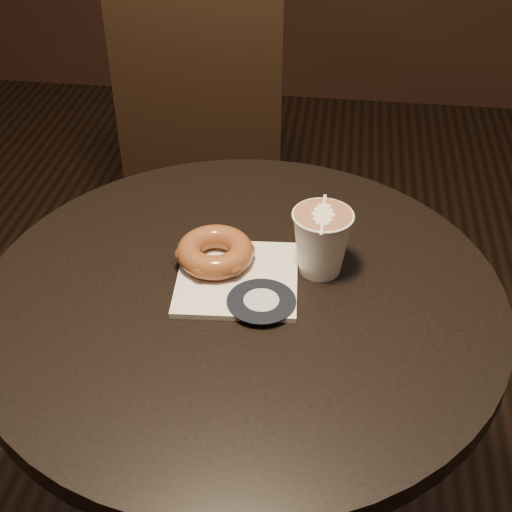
% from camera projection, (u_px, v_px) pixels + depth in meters
% --- Properties ---
extents(cafe_table, '(0.70, 0.70, 0.75)m').
position_uv_depth(cafe_table, '(243.00, 392.00, 1.07)').
color(cafe_table, black).
rests_on(cafe_table, ground).
extents(chair, '(0.40, 0.40, 0.93)m').
position_uv_depth(chair, '(198.00, 182.00, 1.61)').
color(chair, black).
rests_on(chair, ground).
extents(pastry_bag, '(0.17, 0.17, 0.01)m').
position_uv_depth(pastry_bag, '(237.00, 278.00, 0.96)').
color(pastry_bag, white).
rests_on(pastry_bag, cafe_table).
extents(doughnut, '(0.11, 0.11, 0.03)m').
position_uv_depth(doughnut, '(215.00, 252.00, 0.97)').
color(doughnut, brown).
rests_on(doughnut, pastry_bag).
extents(latte_cup, '(0.08, 0.08, 0.09)m').
position_uv_depth(latte_cup, '(321.00, 242.00, 0.95)').
color(latte_cup, white).
rests_on(latte_cup, cafe_table).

